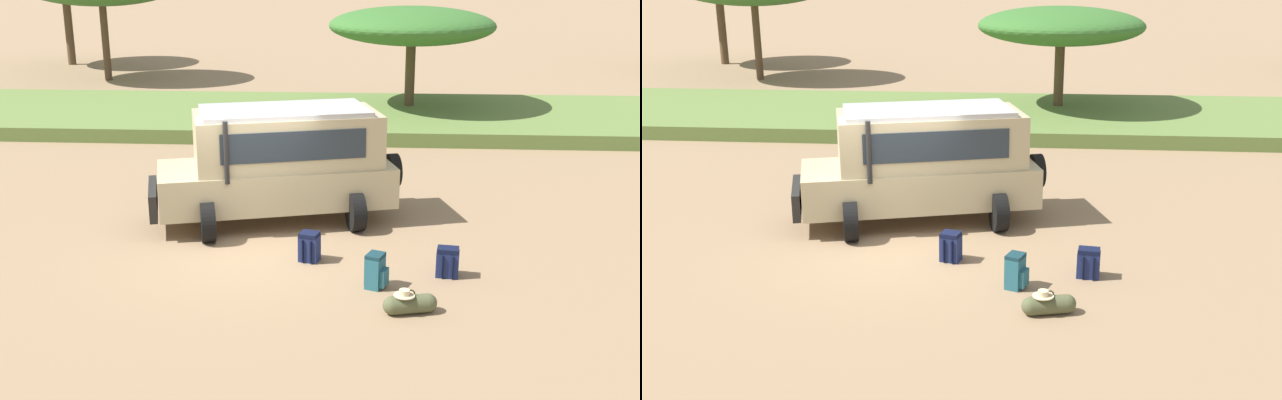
# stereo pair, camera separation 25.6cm
# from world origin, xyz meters

# --- Properties ---
(ground_plane) EXTENTS (320.00, 320.00, 0.00)m
(ground_plane) POSITION_xyz_m (0.00, 0.00, 0.00)
(ground_plane) COLOR #8C7051
(grass_bank) EXTENTS (120.00, 7.00, 0.44)m
(grass_bank) POSITION_xyz_m (0.00, 11.92, 0.22)
(grass_bank) COLOR #5B7538
(grass_bank) RESTS_ON ground_plane
(safari_vehicle) EXTENTS (5.47, 3.52, 2.44)m
(safari_vehicle) POSITION_xyz_m (0.39, 1.74, 1.29)
(safari_vehicle) COLOR tan
(safari_vehicle) RESTS_ON ground_plane
(backpack_beside_front_wheel) EXTENTS (0.43, 0.42, 0.61)m
(backpack_beside_front_wheel) POSITION_xyz_m (2.40, -1.63, 0.30)
(backpack_beside_front_wheel) COLOR #235B6B
(backpack_beside_front_wheel) RESTS_ON ground_plane
(backpack_cluster_center) EXTENTS (0.43, 0.41, 0.54)m
(backpack_cluster_center) POSITION_xyz_m (3.68, -1.07, 0.26)
(backpack_cluster_center) COLOR navy
(backpack_cluster_center) RESTS_ON ground_plane
(backpack_near_rear_wheel) EXTENTS (0.42, 0.45, 0.56)m
(backpack_near_rear_wheel) POSITION_xyz_m (1.18, -0.51, 0.27)
(backpack_near_rear_wheel) COLOR navy
(backpack_near_rear_wheel) RESTS_ON ground_plane
(duffel_bag_low_black_case) EXTENTS (0.87, 0.44, 0.41)m
(duffel_bag_low_black_case) POSITION_xyz_m (2.94, -2.59, 0.16)
(duffel_bag_low_black_case) COLOR #4C5133
(duffel_bag_low_black_case) RESTS_ON ground_plane
(acacia_tree_centre_back) EXTENTS (5.72, 6.21, 3.85)m
(acacia_tree_centre_back) POSITION_xyz_m (3.67, 13.00, 3.20)
(acacia_tree_centre_back) COLOR brown
(acacia_tree_centre_back) RESTS_ON ground_plane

